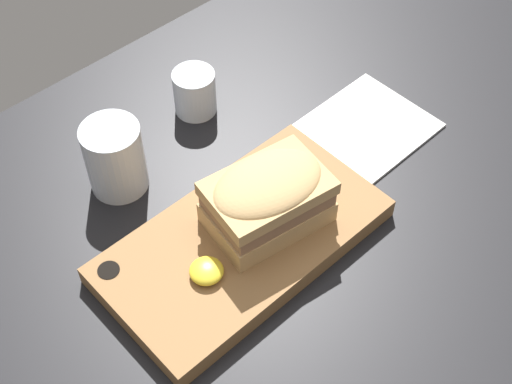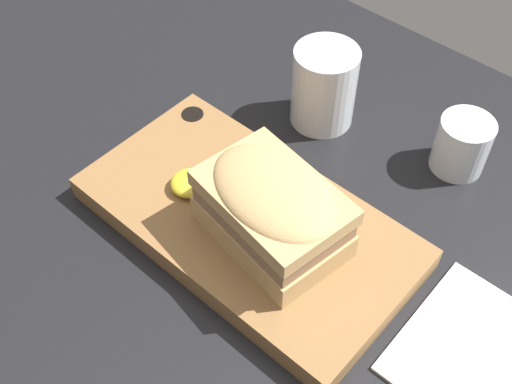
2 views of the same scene
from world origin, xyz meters
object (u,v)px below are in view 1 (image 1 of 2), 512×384
serving_board (242,241)px  wine_glass (195,93)px  napkin (368,126)px  sandwich (268,197)px  water_glass (116,161)px

serving_board → wine_glass: (11.57, 22.65, 1.67)cm
napkin → wine_glass: bearing=128.3°
sandwich → napkin: 24.43cm
serving_board → sandwich: bearing=-7.1°
serving_board → water_glass: size_ratio=3.51×
serving_board → sandwich: 6.85cm
sandwich → napkin: (23.13, 3.75, -6.89)cm
sandwich → water_glass: size_ratio=1.55×
serving_board → napkin: bearing=7.0°
sandwich → napkin: bearing=9.2°
napkin → water_glass: bearing=154.2°
serving_board → napkin: size_ratio=2.09×
sandwich → wine_glass: size_ratio=2.34×
serving_board → wine_glass: size_ratio=5.30×
sandwich → wine_glass: 24.74cm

